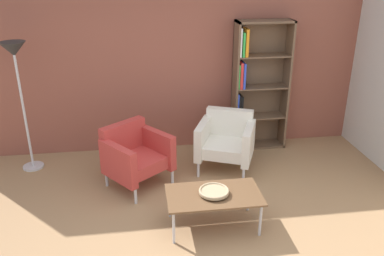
% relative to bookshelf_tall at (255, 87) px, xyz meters
% --- Properties ---
extents(ground_plane, '(8.32, 8.32, 0.00)m').
position_rel_bookshelf_tall_xyz_m(ground_plane, '(-1.24, -2.25, -0.94)').
color(ground_plane, '#9E7751').
extents(brick_back_panel, '(6.40, 0.12, 2.90)m').
position_rel_bookshelf_tall_xyz_m(brick_back_panel, '(-1.24, 0.21, 0.51)').
color(brick_back_panel, brown).
rests_on(brick_back_panel, ground_plane).
extents(bookshelf_tall, '(0.80, 0.30, 1.90)m').
position_rel_bookshelf_tall_xyz_m(bookshelf_tall, '(0.00, 0.00, 0.00)').
color(bookshelf_tall, brown).
rests_on(bookshelf_tall, ground_plane).
extents(coffee_table_low, '(1.00, 0.56, 0.40)m').
position_rel_bookshelf_tall_xyz_m(coffee_table_low, '(-0.97, -1.92, -0.58)').
color(coffee_table_low, brown).
rests_on(coffee_table_low, ground_plane).
extents(decorative_bowl, '(0.32, 0.32, 0.05)m').
position_rel_bookshelf_tall_xyz_m(decorative_bowl, '(-0.97, -1.92, -0.51)').
color(decorative_bowl, tan).
rests_on(decorative_bowl, coffee_table_low).
extents(armchair_by_bookshelf, '(0.95, 0.94, 0.78)m').
position_rel_bookshelf_tall_xyz_m(armchair_by_bookshelf, '(-1.79, -0.91, -0.53)').
color(armchair_by_bookshelf, '#B73833').
rests_on(armchair_by_bookshelf, ground_plane).
extents(armchair_near_window, '(0.90, 0.87, 0.78)m').
position_rel_bookshelf_tall_xyz_m(armchair_near_window, '(-0.56, -0.64, -0.53)').
color(armchair_near_window, white).
rests_on(armchair_near_window, ground_plane).
extents(floor_lamp_torchiere, '(0.32, 0.32, 1.74)m').
position_rel_bookshelf_tall_xyz_m(floor_lamp_torchiere, '(-3.20, -0.27, 0.50)').
color(floor_lamp_torchiere, silver).
rests_on(floor_lamp_torchiere, ground_plane).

